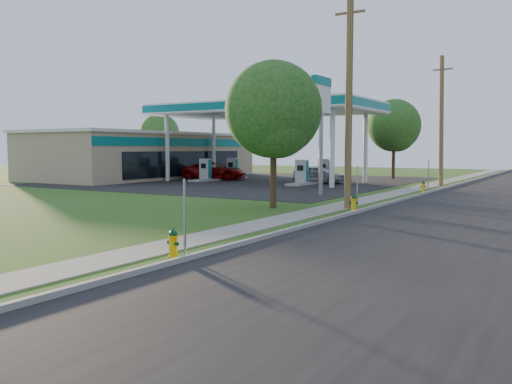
# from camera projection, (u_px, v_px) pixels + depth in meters

# --- Properties ---
(ground_plane) EXTENTS (140.00, 140.00, 0.00)m
(ground_plane) POSITION_uv_depth(u_px,v_px,m) (32.00, 296.00, 10.11)
(ground_plane) COLOR #2A5411
(ground_plane) RESTS_ON ground
(road) EXTENTS (8.00, 120.00, 0.02)m
(road) POSITION_uv_depth(u_px,v_px,m) (418.00, 240.00, 16.25)
(road) COLOR black
(road) RESTS_ON ground
(curb) EXTENTS (0.15, 120.00, 0.15)m
(curb) POSITION_uv_depth(u_px,v_px,m) (299.00, 228.00, 18.33)
(curb) COLOR #9A978D
(curb) RESTS_ON ground
(sidewalk) EXTENTS (1.50, 120.00, 0.03)m
(sidewalk) POSITION_uv_depth(u_px,v_px,m) (256.00, 225.00, 19.25)
(sidewalk) COLOR gray
(sidewalk) RESTS_ON ground
(forecourt) EXTENTS (26.00, 28.00, 0.02)m
(forecourt) POSITION_uv_depth(u_px,v_px,m) (244.00, 181.00, 45.63)
(forecourt) COLOR black
(forecourt) RESTS_ON ground
(utility_pole_mid) EXTENTS (1.40, 0.32, 9.80)m
(utility_pole_mid) POSITION_uv_depth(u_px,v_px,m) (349.00, 100.00, 24.46)
(utility_pole_mid) COLOR brown
(utility_pole_mid) RESTS_ON ground
(utility_pole_far) EXTENTS (1.40, 0.32, 9.50)m
(utility_pole_far) POSITION_uv_depth(u_px,v_px,m) (441.00, 120.00, 39.75)
(utility_pole_far) COLOR brown
(utility_pole_far) RESTS_ON ground
(sign_post_near) EXTENTS (0.05, 0.04, 2.00)m
(sign_post_near) POSITION_uv_depth(u_px,v_px,m) (185.00, 219.00, 13.47)
(sign_post_near) COLOR gray
(sign_post_near) RESTS_ON ground
(sign_post_mid) EXTENTS (0.05, 0.04, 2.00)m
(sign_post_mid) POSITION_uv_depth(u_px,v_px,m) (357.00, 189.00, 23.48)
(sign_post_mid) COLOR gray
(sign_post_mid) RESTS_ON ground
(sign_post_far) EXTENTS (0.05, 0.04, 2.00)m
(sign_post_far) POSITION_uv_depth(u_px,v_px,m) (428.00, 176.00, 33.84)
(sign_post_far) COLOR gray
(sign_post_far) RESTS_ON ground
(gas_canopy) EXTENTS (18.18, 9.18, 6.40)m
(gas_canopy) POSITION_uv_depth(u_px,v_px,m) (264.00, 110.00, 44.12)
(gas_canopy) COLOR silver
(gas_canopy) RESTS_ON ground
(fuel_pump_nw) EXTENTS (1.20, 3.20, 1.90)m
(fuel_pump_nw) POSITION_uv_depth(u_px,v_px,m) (205.00, 173.00, 45.18)
(fuel_pump_nw) COLOR #9A978D
(fuel_pump_nw) RESTS_ON ground
(fuel_pump_ne) EXTENTS (1.20, 3.20, 1.90)m
(fuel_pump_ne) POSITION_uv_depth(u_px,v_px,m) (302.00, 176.00, 40.48)
(fuel_pump_ne) COLOR #9A978D
(fuel_pump_ne) RESTS_ON ground
(fuel_pump_sw) EXTENTS (1.20, 3.20, 1.90)m
(fuel_pump_sw) POSITION_uv_depth(u_px,v_px,m) (232.00, 171.00, 48.58)
(fuel_pump_sw) COLOR #9A978D
(fuel_pump_sw) RESTS_ON ground
(fuel_pump_se) EXTENTS (1.20, 3.20, 1.90)m
(fuel_pump_se) POSITION_uv_depth(u_px,v_px,m) (324.00, 173.00, 43.88)
(fuel_pump_se) COLOR #9A978D
(fuel_pump_se) RESTS_ON ground
(convenience_store) EXTENTS (10.40, 22.40, 4.25)m
(convenience_store) POSITION_uv_depth(u_px,v_px,m) (146.00, 155.00, 51.20)
(convenience_store) COLOR tan
(convenience_store) RESTS_ON ground
(price_pylon) EXTENTS (0.34, 2.04, 6.85)m
(price_pylon) POSITION_uv_depth(u_px,v_px,m) (321.00, 102.00, 31.13)
(price_pylon) COLOR gray
(price_pylon) RESTS_ON ground
(tree_verge) EXTENTS (4.45, 4.45, 6.75)m
(tree_verge) POSITION_uv_depth(u_px,v_px,m) (274.00, 113.00, 24.57)
(tree_verge) COLOR #3D2617
(tree_verge) RESTS_ON ground
(tree_lot) EXTENTS (4.75, 4.75, 7.19)m
(tree_lot) POSITION_uv_depth(u_px,v_px,m) (395.00, 127.00, 48.67)
(tree_lot) COLOR #3D2617
(tree_lot) RESTS_ON ground
(tree_back) EXTENTS (4.41, 4.41, 6.68)m
(tree_back) POSITION_uv_depth(u_px,v_px,m) (160.00, 135.00, 61.29)
(tree_back) COLOR #3D2617
(tree_back) RESTS_ON ground
(hydrant_near) EXTENTS (0.39, 0.35, 0.75)m
(hydrant_near) POSITION_uv_depth(u_px,v_px,m) (173.00, 244.00, 13.59)
(hydrant_near) COLOR #EFAF03
(hydrant_near) RESTS_ON ground
(hydrant_mid) EXTENTS (0.40, 0.36, 0.77)m
(hydrant_mid) POSITION_uv_depth(u_px,v_px,m) (354.00, 203.00, 23.36)
(hydrant_mid) COLOR yellow
(hydrant_mid) RESTS_ON ground
(hydrant_far) EXTENTS (0.36, 0.32, 0.71)m
(hydrant_far) POSITION_uv_depth(u_px,v_px,m) (423.00, 187.00, 33.86)
(hydrant_far) COLOR yellow
(hydrant_far) RESTS_ON ground
(car_red) EXTENTS (6.10, 4.17, 1.55)m
(car_red) POSITION_uv_depth(u_px,v_px,m) (215.00, 171.00, 47.22)
(car_red) COLOR #6B0404
(car_red) RESTS_ON ground
(car_silver) EXTENTS (4.17, 1.87, 1.39)m
(car_silver) POSITION_uv_depth(u_px,v_px,m) (319.00, 175.00, 42.45)
(car_silver) COLOR #A7A9AE
(car_silver) RESTS_ON ground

